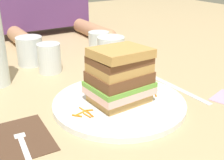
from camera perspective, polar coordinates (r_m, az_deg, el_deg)
name	(u,v)px	position (r m, az deg, el deg)	size (l,w,h in m)	color
ground_plane	(115,103)	(0.68, 0.64, -4.48)	(3.00, 3.00, 0.00)	tan
main_plate	(119,103)	(0.66, 1.38, -4.55)	(0.30, 0.30, 0.01)	white
sandwich	(120,76)	(0.63, 1.50, 0.80)	(0.14, 0.11, 0.13)	tan
carrot_shred_0	(88,110)	(0.62, -4.71, -5.91)	(0.00, 0.00, 0.02)	orange
carrot_shred_1	(87,115)	(0.60, -4.89, -6.91)	(0.00, 0.00, 0.02)	orange
carrot_shred_2	(84,110)	(0.62, -5.54, -5.88)	(0.00, 0.00, 0.03)	orange
carrot_shred_3	(90,114)	(0.60, -4.28, -6.67)	(0.00, 0.00, 0.02)	orange
carrot_shred_4	(77,116)	(0.60, -6.86, -6.94)	(0.00, 0.00, 0.02)	orange
carrot_shred_5	(79,114)	(0.61, -6.44, -6.55)	(0.00, 0.00, 0.02)	orange
carrot_shred_6	(155,88)	(0.72, 8.36, -1.61)	(0.00, 0.00, 0.03)	orange
carrot_shred_7	(144,91)	(0.71, 6.18, -2.23)	(0.00, 0.00, 0.03)	orange
carrot_shred_8	(148,89)	(0.72, 7.13, -1.76)	(0.00, 0.00, 0.03)	orange
carrot_shred_9	(147,92)	(0.70, 6.76, -2.27)	(0.00, 0.00, 0.03)	orange
carrot_shred_10	(141,92)	(0.70, 5.67, -2.26)	(0.00, 0.00, 0.02)	orange
carrot_shred_11	(155,94)	(0.70, 8.44, -2.63)	(0.00, 0.00, 0.03)	orange
carrot_shred_12	(146,93)	(0.70, 6.56, -2.48)	(0.00, 0.00, 0.03)	orange
napkin_dark	(21,138)	(0.58, -17.43, -10.71)	(0.11, 0.14, 0.00)	#4C3323
fork	(23,143)	(0.56, -17.04, -11.62)	(0.03, 0.17, 0.00)	silver
knife	(181,90)	(0.76, 13.37, -1.91)	(0.02, 0.20, 0.00)	silver
juice_glass	(111,55)	(0.87, -0.21, 4.87)	(0.08, 0.08, 0.10)	white
empty_tumbler_0	(99,43)	(1.01, -2.60, 7.17)	(0.07, 0.07, 0.08)	silver
empty_tumbler_1	(49,58)	(0.87, -12.13, 4.21)	(0.07, 0.07, 0.09)	silver
empty_tumbler_2	(30,51)	(0.94, -15.74, 5.50)	(0.08, 0.08, 0.09)	silver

